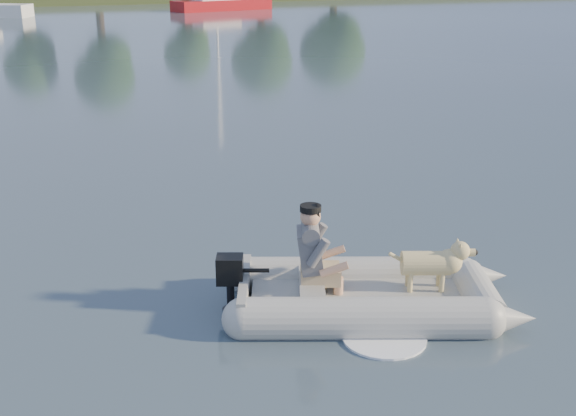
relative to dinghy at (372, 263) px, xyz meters
name	(u,v)px	position (x,y,z in m)	size (l,w,h in m)	color
water	(363,334)	(-0.32, -0.50, -0.56)	(160.00, 160.00, 0.00)	slate
dinghy	(372,263)	(0.00, 0.00, 0.00)	(4.63, 3.64, 1.32)	#A7A8A2
man	(312,247)	(-0.61, 0.27, 0.18)	(0.69, 0.59, 1.02)	#5C5B60
dog	(426,267)	(0.59, -0.16, -0.07)	(0.88, 0.31, 0.59)	#CFBB77
outboard_motor	(230,285)	(-1.48, 0.53, -0.26)	(0.39, 0.28, 0.75)	black
sailboat	(221,4)	(10.85, 46.85, -0.11)	(7.75, 4.15, 10.21)	#A71318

